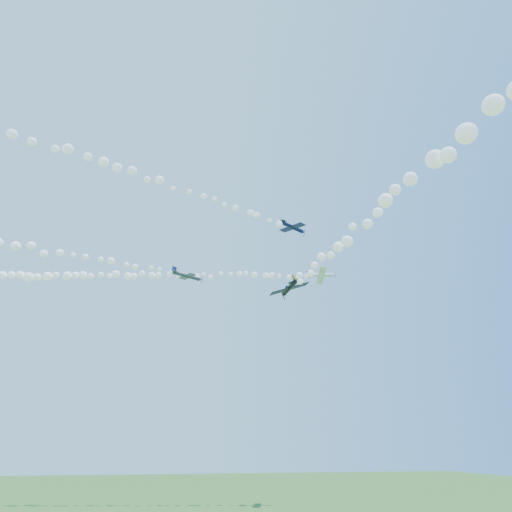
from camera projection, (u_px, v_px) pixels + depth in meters
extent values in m
cylinder|color=white|center=(320.00, 275.00, 103.05)|extent=(6.06, 1.08, 0.84)
cone|color=white|center=(334.00, 275.00, 103.08)|extent=(0.73, 0.83, 0.80)
cone|color=#A3122E|center=(336.00, 275.00, 103.08)|extent=(0.31, 0.29, 0.28)
cube|color=black|center=(335.00, 275.00, 103.08)|extent=(0.15, 0.56, 1.89)
cube|color=white|center=(321.00, 276.00, 102.98)|extent=(2.83, 7.43, 1.80)
cube|color=white|center=(309.00, 275.00, 103.05)|extent=(1.31, 2.68, 0.66)
cube|color=#A3122E|center=(309.00, 273.00, 103.38)|extent=(1.00, 0.53, 1.19)
sphere|color=black|center=(324.00, 274.00, 103.28)|extent=(0.87, 0.99, 0.87)
cylinder|color=#0D103D|center=(291.00, 227.00, 80.23)|extent=(5.46, 1.85, 1.31)
cone|color=#0D103D|center=(303.00, 232.00, 81.60)|extent=(0.83, 0.86, 0.79)
cone|color=white|center=(305.00, 233.00, 81.79)|extent=(0.34, 0.31, 0.28)
cube|color=black|center=(304.00, 233.00, 81.74)|extent=(0.38, 0.37, 1.69)
cube|color=#0D103D|center=(292.00, 228.00, 80.30)|extent=(3.67, 6.57, 1.57)
cube|color=#0D103D|center=(281.00, 222.00, 79.10)|extent=(1.56, 2.42, 0.61)
cube|color=white|center=(281.00, 219.00, 79.22)|extent=(0.99, 0.56, 1.15)
sphere|color=black|center=(295.00, 226.00, 80.69)|extent=(0.94, 0.93, 0.82)
cylinder|color=#333B4A|center=(186.00, 276.00, 79.99)|extent=(5.43, 1.38, 1.20)
cone|color=#333B4A|center=(200.00, 279.00, 81.17)|extent=(0.76, 0.80, 0.77)
cone|color=navy|center=(202.00, 280.00, 81.33)|extent=(0.31, 0.28, 0.27)
cube|color=black|center=(202.00, 280.00, 81.29)|extent=(0.31, 0.39, 1.68)
cube|color=#333B4A|center=(187.00, 276.00, 80.05)|extent=(3.14, 6.62, 1.47)
cube|color=#333B4A|center=(174.00, 272.00, 79.03)|extent=(1.38, 2.42, 0.57)
cube|color=navy|center=(174.00, 269.00, 79.14)|extent=(0.97, 0.49, 1.13)
sphere|color=black|center=(190.00, 275.00, 80.40)|extent=(0.88, 0.89, 0.80)
cylinder|color=black|center=(290.00, 288.00, 65.56)|extent=(3.00, 5.09, 1.04)
cone|color=black|center=(283.00, 294.00, 67.99)|extent=(0.91, 0.90, 0.75)
cone|color=#C28F16|center=(282.00, 295.00, 68.32)|extent=(0.34, 0.36, 0.27)
cube|color=black|center=(283.00, 295.00, 68.23)|extent=(0.72, 0.09, 1.60)
cube|color=black|center=(289.00, 289.00, 65.71)|extent=(6.20, 2.00, 2.52)
cube|color=black|center=(295.00, 281.00, 63.55)|extent=(2.21, 0.98, 0.93)
cube|color=#C28F16|center=(294.00, 278.00, 63.66)|extent=(0.53, 0.86, 1.06)
sphere|color=black|center=(287.00, 287.00, 66.31)|extent=(0.87, 0.71, 0.85)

